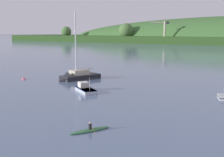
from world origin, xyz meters
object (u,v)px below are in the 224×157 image
Objects in this scene: sailboat_midwater_white at (76,78)px; canoe_with_paddler at (90,130)px; dockside_crane at (164,33)px; mooring_buoy_midchannel at (24,79)px; fishing_boat_moored at (85,90)px.

canoe_with_paddler is (18.92, -24.24, -0.25)m from sailboat_midwater_white.
dockside_crane reaches higher than mooring_buoy_midchannel.
dockside_crane is 200.26m from canoe_with_paddler.
dockside_crane is at bearing -37.77° from fishing_boat_moored.
fishing_boat_moored is at bearing 64.91° from canoe_with_paddler.
sailboat_midwater_white is 2.68× the size of fishing_boat_moored.
mooring_buoy_midchannel is at bearing 65.22° from dockside_crane.
fishing_boat_moored is (47.98, -175.74, -7.61)m from dockside_crane.
fishing_boat_moored reaches higher than mooring_buoy_midchannel.
canoe_with_paddler is 34.11m from mooring_buoy_midchannel.
fishing_boat_moored is at bearing 63.26° from sailboat_midwater_white.
dockside_crane is at bearing 100.25° from mooring_buoy_midchannel.
canoe_with_paddler is (11.01, -15.48, -0.15)m from fishing_boat_moored.
fishing_boat_moored is 6.63× the size of mooring_buoy_midchannel.
sailboat_midwater_white is (40.07, -166.98, -7.52)m from dockside_crane.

